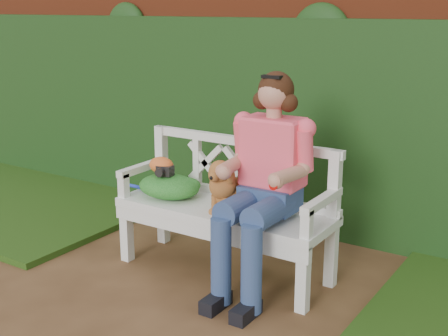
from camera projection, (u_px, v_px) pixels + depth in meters
The scene contains 11 objects.
ground at pixel (158, 306), 3.69m from camera, with size 60.00×60.00×0.00m, color #442B18.
brick_wall at pixel (300, 92), 4.93m from camera, with size 10.00×0.30×2.20m, color maroon.
ivy_hedge at pixel (287, 126), 4.82m from camera, with size 10.00×0.18×1.70m, color #183412.
grass_left at pixel (21, 198), 5.67m from camera, with size 2.60×2.00×0.05m, color #143309.
garden_bench at pixel (224, 240), 4.10m from camera, with size 1.58×0.60×0.48m, color white, non-canonical shape.
seated_woman at pixel (269, 186), 3.78m from camera, with size 0.58×0.78×1.38m, color #CF3544, non-canonical shape.
dog at pixel (227, 184), 3.92m from camera, with size 0.24×0.33×0.36m, color brown, non-canonical shape.
tennis_racket at pixel (163, 192), 4.30m from camera, with size 0.53×0.22×0.03m, color white, non-canonical shape.
green_bag at pixel (169, 186), 4.23m from camera, with size 0.46×0.36×0.16m, color green, non-canonical shape.
camera_item at pixel (165, 170), 4.20m from camera, with size 0.11×0.08×0.07m, color black.
baseball_glove at pixel (161, 165), 4.24m from camera, with size 0.19×0.14×0.12m, color orange.
Camera 1 is at (2.16, -2.57, 1.79)m, focal length 48.00 mm.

